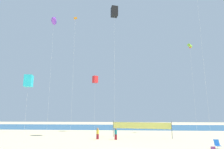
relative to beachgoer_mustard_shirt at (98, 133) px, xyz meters
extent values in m
cube|color=#28608C|center=(4.03, 23.87, -0.81)|extent=(120.00, 20.00, 0.01)
cube|color=maroon|center=(0.00, 0.00, -0.47)|extent=(0.33, 0.20, 0.69)
cylinder|color=gold|center=(0.00, 0.00, 0.17)|extent=(0.35, 0.35, 0.57)
sphere|color=#997051|center=(0.00, 0.00, 0.58)|extent=(0.26, 0.26, 0.26)
cube|color=maroon|center=(2.53, -0.34, -0.46)|extent=(0.34, 0.20, 0.70)
cylinder|color=#19727A|center=(2.53, -0.34, 0.18)|extent=(0.35, 0.35, 0.58)
sphere|color=brown|center=(2.53, -0.34, 0.60)|extent=(0.26, 0.26, 0.26)
cube|color=#1959B2|center=(13.09, -6.36, -0.49)|extent=(0.52, 0.48, 0.03)
cube|color=#1959B2|center=(13.09, -6.07, -0.21)|extent=(0.52, 0.23, 0.57)
cylinder|color=silver|center=(13.09, -6.50, -0.65)|extent=(0.03, 0.03, 0.32)
cylinder|color=silver|center=(13.09, -6.21, -0.65)|extent=(0.03, 0.03, 0.32)
cylinder|color=#4C4C51|center=(1.99, 2.83, 0.39)|extent=(0.08, 0.08, 2.40)
cylinder|color=#4C4C51|center=(10.34, 1.12, 0.39)|extent=(0.08, 0.08, 2.40)
cube|color=#EAE566|center=(6.16, 1.98, 0.92)|extent=(8.36, 1.73, 0.90)
cube|color=#7A3872|center=(12.41, -6.75, -0.66)|extent=(0.38, 0.19, 0.30)
cylinder|color=silver|center=(-9.00, -2.88, 3.06)|extent=(0.01, 0.01, 7.75)
cube|color=#26BFCC|center=(-9.00, -2.88, 6.93)|extent=(1.16, 1.16, 1.58)
cylinder|color=silver|center=(14.63, -1.16, 10.18)|extent=(0.01, 0.01, 21.99)
cylinder|color=silver|center=(-5.41, 5.64, 9.81)|extent=(0.01, 0.01, 21.25)
pyramid|color=orange|center=(-5.43, 5.66, 20.51)|extent=(0.86, 0.85, 0.34)
cylinder|color=silver|center=(-8.87, 3.92, 9.15)|extent=(0.01, 0.01, 19.92)
ellipsoid|color=purple|center=(-8.87, 3.92, 19.11)|extent=(1.67, 2.83, 0.99)
cube|color=purple|center=(-8.87, 3.92, 19.50)|extent=(0.53, 0.06, 0.66)
cylinder|color=silver|center=(-2.05, 9.65, 4.22)|extent=(0.01, 0.01, 10.06)
cube|color=red|center=(-2.05, 9.65, 9.25)|extent=(1.21, 1.21, 1.37)
cylinder|color=silver|center=(2.33, 0.59, 8.89)|extent=(0.01, 0.01, 19.41)
cube|color=black|center=(2.33, 0.59, 18.59)|extent=(1.24, 1.24, 1.60)
cylinder|color=silver|center=(15.82, 6.87, 7.00)|extent=(0.01, 0.01, 15.62)
cylinder|color=#8CD833|center=(15.82, 6.87, 14.81)|extent=(1.12, 1.27, 0.50)
sphere|color=red|center=(15.82, 6.87, 14.46)|extent=(0.30, 0.30, 0.30)
camera|label=1|loc=(3.91, -27.03, 2.71)|focal=30.42mm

